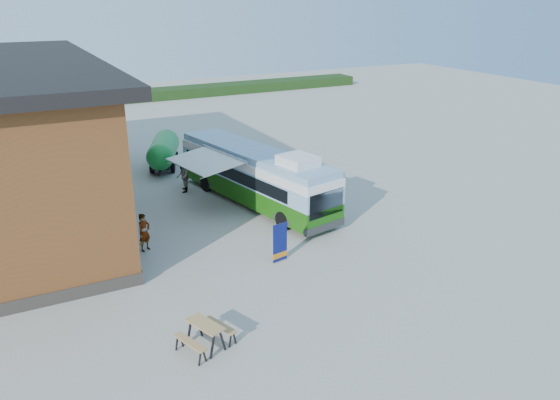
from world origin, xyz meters
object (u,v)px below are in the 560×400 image
banner (280,246)px  slurry_tanker (163,150)px  person_a (144,232)px  person_b (183,176)px  picnic_table (205,330)px  bus (255,174)px

banner → slurry_tanker: (-0.62, 14.84, 0.48)m
slurry_tanker → person_a: bearing=-87.2°
banner → person_b: bearing=84.0°
person_a → slurry_tanker: bearing=40.3°
picnic_table → person_b: 14.61m
person_a → person_b: size_ratio=0.93×
banner → person_b: size_ratio=0.93×
slurry_tanker → bus: bearing=-50.7°
bus → person_a: 7.24m
slurry_tanker → picnic_table: bearing=-79.6°
bus → person_b: bus is taller
person_a → slurry_tanker: (4.07, 11.29, 0.33)m
person_b → slurry_tanker: 4.93m
person_a → person_b: 7.40m
banner → person_b: (-0.96, 9.93, 0.21)m
picnic_table → slurry_tanker: size_ratio=0.36×
bus → person_b: (-2.85, 3.45, -0.71)m
picnic_table → person_a: (0.05, 7.72, 0.20)m
slurry_tanker → banner: bearing=-65.0°
picnic_table → person_b: size_ratio=1.04×
person_b → picnic_table: bearing=4.6°
person_a → bus: bearing=-5.8°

